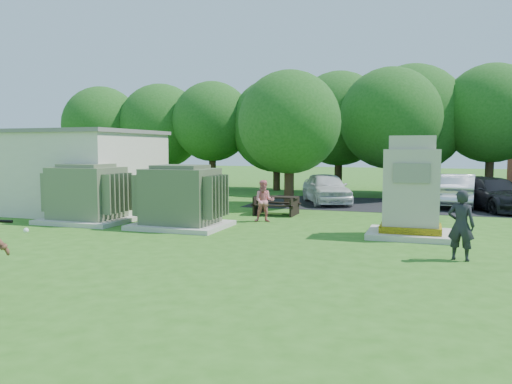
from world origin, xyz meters
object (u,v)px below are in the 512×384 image
at_px(transformer_right, 181,198).
at_px(car_silver_a, 456,190).
at_px(transformer_left, 87,195).
at_px(picnic_table, 276,203).
at_px(car_dark, 493,194).
at_px(person_by_generator, 461,225).
at_px(car_white, 326,188).
at_px(generator_cabinet, 411,193).
at_px(person_at_picnic, 264,201).

relative_size(transformer_right, car_silver_a, 0.67).
bearing_deg(transformer_left, picnic_table, 35.22).
height_order(picnic_table, car_dark, car_dark).
relative_size(picnic_table, person_by_generator, 1.03).
distance_m(transformer_right, car_white, 9.28).
bearing_deg(person_by_generator, car_dark, -86.39).
bearing_deg(transformer_left, car_white, 51.84).
bearing_deg(picnic_table, transformer_left, -144.78).
bearing_deg(transformer_left, generator_cabinet, 3.11).
bearing_deg(car_silver_a, person_at_picnic, 53.30).
distance_m(person_at_picnic, car_silver_a, 9.96).
bearing_deg(generator_cabinet, person_by_generator, -67.19).
height_order(transformer_right, car_dark, transformer_right).
bearing_deg(car_dark, picnic_table, -175.69).
relative_size(person_by_generator, person_at_picnic, 1.11).
bearing_deg(car_dark, car_silver_a, 123.10).
relative_size(transformer_right, generator_cabinet, 1.01).
bearing_deg(generator_cabinet, transformer_right, -175.32).
distance_m(transformer_left, picnic_table, 7.09).
bearing_deg(car_silver_a, person_by_generator, 93.34).
xyz_separation_m(transformer_right, generator_cabinet, (7.25, 0.59, 0.33)).
distance_m(car_silver_a, car_dark, 1.70).
height_order(car_silver_a, car_dark, car_silver_a).
bearing_deg(person_at_picnic, person_by_generator, -51.56).
height_order(car_white, car_dark, car_white).
relative_size(person_by_generator, car_white, 0.38).
distance_m(person_by_generator, person_at_picnic, 7.60).
height_order(transformer_left, car_dark, transformer_left).
xyz_separation_m(transformer_left, transformer_right, (3.70, 0.00, 0.00)).
height_order(transformer_left, person_at_picnic, transformer_left).
distance_m(transformer_right, car_silver_a, 13.00).
xyz_separation_m(person_at_picnic, car_dark, (8.14, 6.42, -0.06)).
distance_m(transformer_right, person_by_generator, 8.75).
bearing_deg(transformer_left, car_dark, 31.17).
relative_size(generator_cabinet, car_dark, 0.63).
height_order(generator_cabinet, person_by_generator, generator_cabinet).
distance_m(person_at_picnic, car_dark, 10.37).
bearing_deg(car_dark, person_at_picnic, -165.55).
height_order(transformer_right, car_silver_a, transformer_right).
xyz_separation_m(transformer_right, picnic_table, (2.08, 4.08, -0.51)).
distance_m(person_by_generator, car_dark, 10.94).
bearing_deg(car_dark, transformer_right, -164.44).
distance_m(transformer_left, transformer_right, 3.70).
bearing_deg(generator_cabinet, car_white, 116.76).
height_order(picnic_table, car_silver_a, car_silver_a).
height_order(transformer_right, person_at_picnic, transformer_right).
relative_size(generator_cabinet, person_at_picnic, 1.99).
relative_size(picnic_table, car_dark, 0.36).
relative_size(transformer_left, car_white, 0.70).
bearing_deg(picnic_table, person_by_generator, -44.81).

